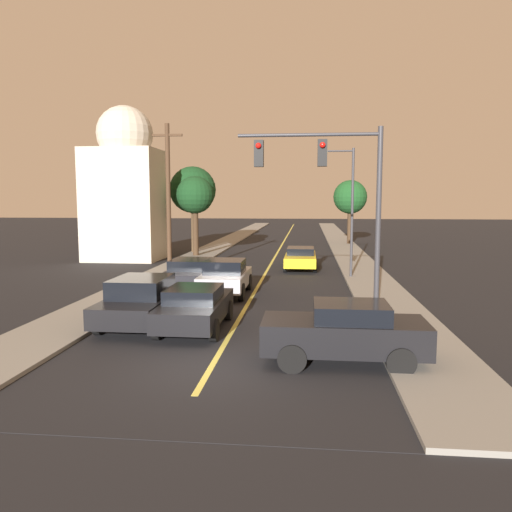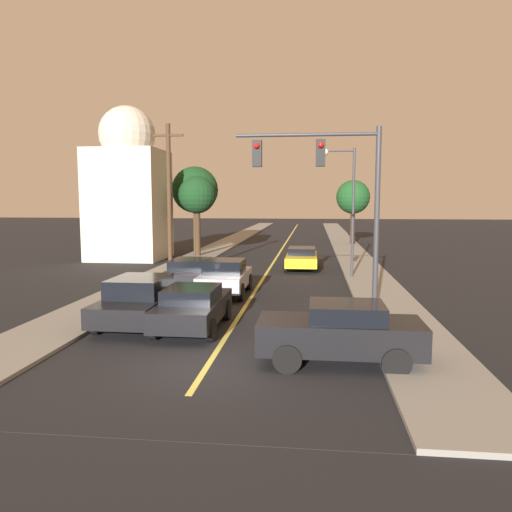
# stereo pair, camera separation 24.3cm
# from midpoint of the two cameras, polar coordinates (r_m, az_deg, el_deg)

# --- Properties ---
(ground_plane) EXTENTS (200.00, 200.00, 0.00)m
(ground_plane) POSITION_cam_midpoint_polar(r_m,az_deg,el_deg) (13.02, -5.00, -12.40)
(ground_plane) COLOR black
(road_surface) EXTENTS (8.73, 80.00, 0.01)m
(road_surface) POSITION_cam_midpoint_polar(r_m,az_deg,el_deg) (48.32, 3.54, 1.45)
(road_surface) COLOR black
(road_surface) RESTS_ON ground
(sidewalk_left) EXTENTS (2.50, 80.00, 0.12)m
(sidewalk_left) POSITION_cam_midpoint_polar(r_m,az_deg,el_deg) (48.93, -3.05, 1.58)
(sidewalk_left) COLOR gray
(sidewalk_left) RESTS_ON ground
(sidewalk_right) EXTENTS (2.50, 80.00, 0.12)m
(sidewalk_right) POSITION_cam_midpoint_polar(r_m,az_deg,el_deg) (48.35, 10.20, 1.43)
(sidewalk_right) COLOR gray
(sidewalk_right) RESTS_ON ground
(car_near_lane_front) EXTENTS (1.95, 4.40, 1.42)m
(car_near_lane_front) POSITION_cam_midpoint_polar(r_m,az_deg,el_deg) (16.37, -6.79, -5.76)
(car_near_lane_front) COLOR black
(car_near_lane_front) RESTS_ON ground
(car_near_lane_second) EXTENTS (2.00, 4.18, 1.58)m
(car_near_lane_second) POSITION_cam_midpoint_polar(r_m,az_deg,el_deg) (22.11, -3.24, -2.36)
(car_near_lane_second) COLOR #A5A8B2
(car_near_lane_second) RESTS_ON ground
(car_outer_lane_front) EXTENTS (2.09, 4.99, 1.62)m
(car_outer_lane_front) POSITION_cam_midpoint_polar(r_m,az_deg,el_deg) (17.40, -12.57, -4.88)
(car_outer_lane_front) COLOR black
(car_outer_lane_front) RESTS_ON ground
(car_outer_lane_second) EXTENTS (2.07, 4.73, 1.40)m
(car_outer_lane_second) POSITION_cam_midpoint_polar(r_m,az_deg,el_deg) (24.09, -7.09, -1.85)
(car_outer_lane_second) COLOR black
(car_outer_lane_second) RESTS_ON ground
(car_far_oncoming) EXTENTS (1.96, 4.94, 1.30)m
(car_far_oncoming) POSITION_cam_midpoint_polar(r_m,az_deg,el_deg) (30.52, 5.48, -0.17)
(car_far_oncoming) COLOR gold
(car_far_oncoming) RESTS_ON ground
(car_crossing_right) EXTENTS (4.18, 1.91, 1.59)m
(car_crossing_right) POSITION_cam_midpoint_polar(r_m,az_deg,el_deg) (13.09, 10.20, -8.56)
(car_crossing_right) COLOR black
(car_crossing_right) RESTS_ON ground
(traffic_signal_mast) EXTENTS (4.90, 0.42, 6.52)m
(traffic_signal_mast) POSITION_cam_midpoint_polar(r_m,az_deg,el_deg) (17.32, 9.07, 8.26)
(traffic_signal_mast) COLOR #333338
(traffic_signal_mast) RESTS_ON ground
(streetlamp_right) EXTENTS (1.76, 0.36, 6.77)m
(streetlamp_right) POSITION_cam_midpoint_polar(r_m,az_deg,el_deg) (26.90, 10.44, 6.95)
(streetlamp_right) COLOR #333338
(streetlamp_right) RESTS_ON ground
(utility_pole_left) EXTENTS (1.60, 0.24, 8.03)m
(utility_pole_left) POSITION_cam_midpoint_polar(r_m,az_deg,el_deg) (26.92, -9.63, 6.56)
(utility_pole_left) COLOR #422D1E
(utility_pole_left) RESTS_ON ground
(tree_left_near) EXTENTS (3.61, 3.61, 6.66)m
(tree_left_near) POSITION_cam_midpoint_polar(r_m,az_deg,el_deg) (39.45, -6.81, 7.49)
(tree_left_near) COLOR #4C3823
(tree_left_near) RESTS_ON ground
(tree_left_far) EXTENTS (2.73, 2.73, 5.81)m
(tree_left_far) POSITION_cam_midpoint_polar(r_m,az_deg,el_deg) (36.92, -6.56, 6.85)
(tree_left_far) COLOR #3D2B1C
(tree_left_far) RESTS_ON ground
(tree_right_near) EXTENTS (3.12, 3.12, 5.91)m
(tree_right_near) POSITION_cam_midpoint_polar(r_m,az_deg,el_deg) (47.48, 11.18, 6.58)
(tree_right_near) COLOR #3D2B1C
(tree_right_near) RESTS_ON ground
(domed_building_left) EXTENTS (4.97, 4.97, 10.68)m
(domed_building_left) POSITION_cam_midpoint_polar(r_m,az_deg,el_deg) (36.56, -14.18, 7.48)
(domed_building_left) COLOR #BCB29E
(domed_building_left) RESTS_ON ground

